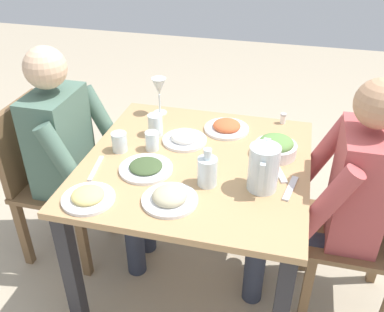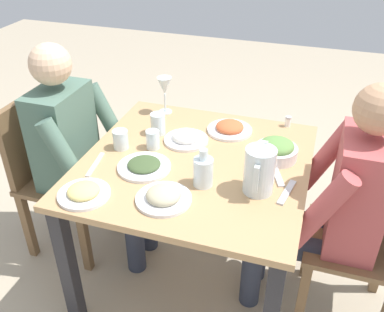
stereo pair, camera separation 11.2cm
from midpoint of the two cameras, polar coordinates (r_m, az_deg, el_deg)
name	(u,v)px [view 2 (the right image)]	position (r m, az deg, el deg)	size (l,w,h in m)	color
ground_plane	(195,272)	(2.34, 1.79, -15.23)	(8.00, 8.00, 0.00)	tan
dining_table	(195,180)	(1.94, 2.09, -3.24)	(0.98, 0.98, 0.70)	tan
chair_near	(51,168)	(2.34, -16.92, -1.52)	(0.40, 0.40, 0.86)	brown
chair_far	(377,237)	(2.01, 24.84, -9.77)	(0.40, 0.40, 0.86)	brown
diner_near	(82,150)	(2.16, -13.01, 0.72)	(0.48, 0.53, 1.15)	#4C6B5B
diner_far	(333,200)	(1.89, 19.79, -5.60)	(0.48, 0.53, 1.15)	#B24C4C
water_pitcher	(259,171)	(1.68, 10.82, -1.96)	(0.16, 0.12, 0.19)	silver
salad_bowl	(276,150)	(1.93, 12.78, 0.79)	(0.19, 0.19, 0.09)	white
plate_yoghurt	(186,138)	(2.02, 0.80, 2.42)	(0.21, 0.21, 0.06)	white
plate_dolmas	(144,166)	(1.83, -4.64, -1.32)	(0.23, 0.23, 0.04)	white
plate_beans	(164,196)	(1.65, -1.84, -5.42)	(0.22, 0.22, 0.06)	white
plate_fries	(84,192)	(1.71, -12.35, -4.76)	(0.21, 0.21, 0.05)	white
plate_rice_curry	(230,128)	(2.12, 6.54, 3.68)	(0.22, 0.22, 0.05)	white
water_glass_center	(158,124)	(2.07, -3.00, 4.27)	(0.07, 0.07, 0.10)	silver
water_glass_near_right	(153,140)	(1.96, -3.60, 2.16)	(0.06, 0.06, 0.09)	silver
water_glass_far_right	(121,139)	(1.98, -7.80, 2.22)	(0.07, 0.07, 0.09)	silver
wine_glass	(165,87)	(2.24, -2.22, 9.05)	(0.08, 0.08, 0.20)	silver
oil_carafe	(203,173)	(1.71, 3.37, -2.29)	(0.08, 0.08, 0.16)	silver
salt_shaker	(288,121)	(2.21, 14.05, 4.46)	(0.03, 0.03, 0.05)	white
fork_near	(287,192)	(1.74, 14.28, -4.71)	(0.17, 0.03, 0.01)	silver
knife_near	(95,164)	(1.89, -11.06, -1.14)	(0.18, 0.02, 0.01)	silver
fork_far	(277,174)	(1.84, 12.94, -2.40)	(0.17, 0.03, 0.01)	silver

